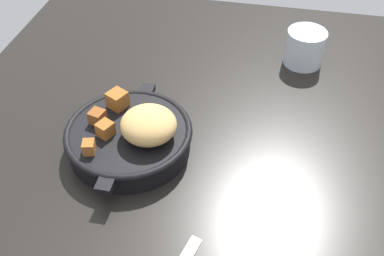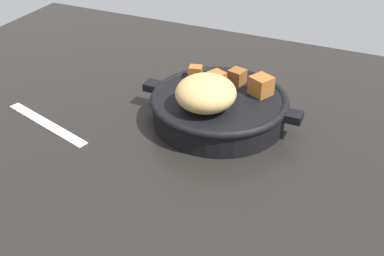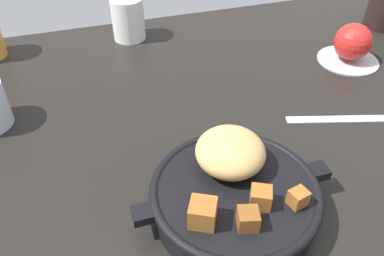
# 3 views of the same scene
# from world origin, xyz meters

# --- Properties ---
(ground_plane) EXTENTS (1.14, 0.94, 0.02)m
(ground_plane) POSITION_xyz_m (0.00, 0.00, -0.01)
(ground_plane) COLOR black
(cast_iron_skillet) EXTENTS (0.25, 0.21, 0.09)m
(cast_iron_skillet) POSITION_xyz_m (-0.03, -0.11, 0.03)
(cast_iron_skillet) COLOR black
(cast_iron_skillet) RESTS_ON ground_plane
(butter_knife) EXTENTS (0.17, 0.06, 0.00)m
(butter_knife) POSITION_xyz_m (0.21, 0.01, 0.00)
(butter_knife) COLOR silver
(butter_knife) RESTS_ON ground_plane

